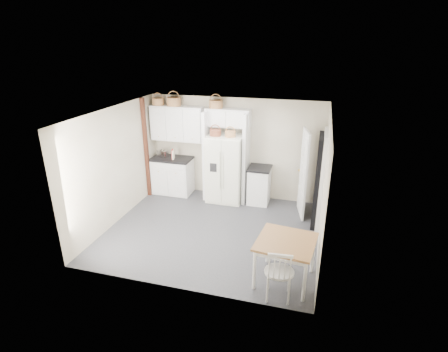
% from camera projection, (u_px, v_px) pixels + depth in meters
% --- Properties ---
extents(floor, '(4.50, 4.50, 0.00)m').
position_uv_depth(floor, '(213.00, 230.00, 7.71)').
color(floor, '#48484A').
rests_on(floor, ground).
extents(ceiling, '(4.50, 4.50, 0.00)m').
position_uv_depth(ceiling, '(211.00, 113.00, 6.76)').
color(ceiling, white).
rests_on(ceiling, wall_back).
extents(wall_back, '(4.50, 0.00, 4.50)m').
position_uv_depth(wall_back, '(235.00, 148.00, 9.02)').
color(wall_back, '#B8A98D').
rests_on(wall_back, floor).
extents(wall_left, '(0.00, 4.00, 4.00)m').
position_uv_depth(wall_left, '(116.00, 166.00, 7.79)').
color(wall_left, '#B8A98D').
rests_on(wall_left, floor).
extents(wall_right, '(0.00, 4.00, 4.00)m').
position_uv_depth(wall_right, '(324.00, 187.00, 6.67)').
color(wall_right, '#B8A98D').
rests_on(wall_right, floor).
extents(refrigerator, '(0.89, 0.72, 1.73)m').
position_uv_depth(refrigerator, '(226.00, 168.00, 8.88)').
color(refrigerator, white).
rests_on(refrigerator, floor).
extents(base_cab_left, '(1.03, 0.65, 0.95)m').
position_uv_depth(base_cab_left, '(173.00, 176.00, 9.47)').
color(base_cab_left, white).
rests_on(base_cab_left, floor).
extents(base_cab_right, '(0.52, 0.62, 0.91)m').
position_uv_depth(base_cab_right, '(259.00, 186.00, 8.89)').
color(base_cab_right, white).
rests_on(base_cab_right, floor).
extents(dining_table, '(1.05, 1.05, 0.79)m').
position_uv_depth(dining_table, '(285.00, 261.00, 5.98)').
color(dining_table, brown).
rests_on(dining_table, floor).
extents(windsor_chair, '(0.51, 0.47, 0.97)m').
position_uv_depth(windsor_chair, '(279.00, 272.00, 5.55)').
color(windsor_chair, white).
rests_on(windsor_chair, floor).
extents(counter_left, '(1.07, 0.69, 0.04)m').
position_uv_depth(counter_left, '(172.00, 158.00, 9.29)').
color(counter_left, black).
rests_on(counter_left, base_cab_left).
extents(counter_right, '(0.56, 0.66, 0.04)m').
position_uv_depth(counter_right, '(260.00, 168.00, 8.71)').
color(counter_right, black).
rests_on(counter_right, base_cab_right).
extents(toaster, '(0.31, 0.23, 0.19)m').
position_uv_depth(toaster, '(163.00, 154.00, 9.30)').
color(toaster, silver).
rests_on(toaster, counter_left).
extents(cookbook_red, '(0.07, 0.17, 0.25)m').
position_uv_depth(cookbook_red, '(173.00, 154.00, 9.15)').
color(cookbook_red, '#A21917').
rests_on(cookbook_red, counter_left).
extents(cookbook_cream, '(0.06, 0.17, 0.25)m').
position_uv_depth(cookbook_cream, '(173.00, 154.00, 9.14)').
color(cookbook_cream, beige).
rests_on(cookbook_cream, counter_left).
extents(basket_upper_a, '(0.30, 0.30, 0.17)m').
position_uv_depth(basket_upper_a, '(158.00, 102.00, 8.96)').
color(basket_upper_a, '#975E30').
rests_on(basket_upper_a, upper_cabinet).
extents(basket_upper_b, '(0.36, 0.36, 0.21)m').
position_uv_depth(basket_upper_b, '(174.00, 102.00, 8.84)').
color(basket_upper_b, '#975E30').
rests_on(basket_upper_b, upper_cabinet).
extents(basket_bridge_a, '(0.34, 0.34, 0.19)m').
position_uv_depth(basket_bridge_a, '(216.00, 104.00, 8.57)').
color(basket_bridge_a, '#975E30').
rests_on(basket_bridge_a, bridge_cabinet).
extents(basket_fridge_a, '(0.28, 0.28, 0.15)m').
position_uv_depth(basket_fridge_a, '(215.00, 133.00, 8.50)').
color(basket_fridge_a, maroon).
rests_on(basket_fridge_a, refrigerator).
extents(basket_fridge_b, '(0.26, 0.26, 0.14)m').
position_uv_depth(basket_fridge_b, '(230.00, 134.00, 8.41)').
color(basket_fridge_b, '#975E30').
rests_on(basket_fridge_b, refrigerator).
extents(upper_cabinet, '(1.40, 0.34, 0.90)m').
position_uv_depth(upper_cabinet, '(177.00, 123.00, 9.03)').
color(upper_cabinet, white).
rests_on(upper_cabinet, wall_back).
extents(bridge_cabinet, '(1.12, 0.34, 0.45)m').
position_uv_depth(bridge_cabinet, '(228.00, 118.00, 8.61)').
color(bridge_cabinet, white).
rests_on(bridge_cabinet, wall_back).
extents(fridge_panel_left, '(0.08, 0.60, 2.30)m').
position_uv_depth(fridge_panel_left, '(207.00, 155.00, 8.98)').
color(fridge_panel_left, white).
rests_on(fridge_panel_left, floor).
extents(fridge_panel_right, '(0.08, 0.60, 2.30)m').
position_uv_depth(fridge_panel_right, '(246.00, 159.00, 8.72)').
color(fridge_panel_right, white).
rests_on(fridge_panel_right, floor).
extents(trim_post, '(0.09, 0.09, 2.60)m').
position_uv_depth(trim_post, '(146.00, 149.00, 8.99)').
color(trim_post, '#451C10').
rests_on(trim_post, floor).
extents(doorway_void, '(0.18, 0.85, 2.05)m').
position_uv_depth(doorway_void, '(319.00, 181.00, 7.69)').
color(doorway_void, black).
rests_on(doorway_void, floor).
extents(door_slab, '(0.21, 0.79, 2.05)m').
position_uv_depth(door_slab, '(303.00, 174.00, 8.08)').
color(door_slab, white).
rests_on(door_slab, floor).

